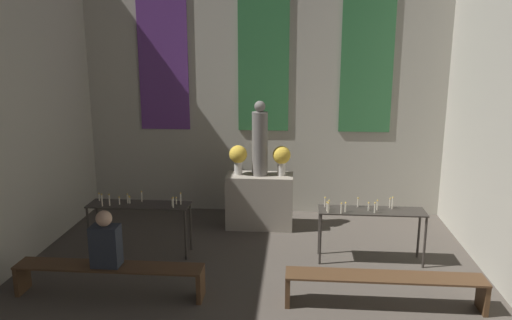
% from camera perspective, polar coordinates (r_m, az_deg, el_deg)
% --- Properties ---
extents(wall_back, '(6.95, 0.16, 5.02)m').
position_cam_1_polar(wall_back, '(9.43, 0.88, 9.06)').
color(wall_back, '#B2AD9E').
rests_on(wall_back, ground_plane).
extents(altar, '(1.17, 0.56, 0.96)m').
position_cam_1_polar(altar, '(8.90, 0.43, -4.69)').
color(altar, gray).
rests_on(altar, ground_plane).
extents(statue, '(0.27, 0.27, 1.30)m').
position_cam_1_polar(statue, '(8.63, 0.44, 2.19)').
color(statue, slate).
rests_on(statue, altar).
extents(flower_vase_left, '(0.31, 0.31, 0.52)m').
position_cam_1_polar(flower_vase_left, '(8.72, -2.05, 0.45)').
color(flower_vase_left, beige).
rests_on(flower_vase_left, altar).
extents(flower_vase_right, '(0.31, 0.31, 0.52)m').
position_cam_1_polar(flower_vase_right, '(8.67, 2.94, 0.36)').
color(flower_vase_right, beige).
rests_on(flower_vase_right, altar).
extents(candle_rack_left, '(1.57, 0.43, 1.00)m').
position_cam_1_polar(candle_rack_left, '(7.94, -13.19, -5.58)').
color(candle_rack_left, '#332D28').
rests_on(candle_rack_left, ground_plane).
extents(candle_rack_right, '(1.57, 0.43, 0.99)m').
position_cam_1_polar(candle_rack_right, '(7.65, 12.98, -6.29)').
color(candle_rack_right, '#332D28').
rests_on(candle_rack_right, ground_plane).
extents(pew_back_left, '(2.45, 0.36, 0.42)m').
position_cam_1_polar(pew_back_left, '(6.89, -16.41, -12.23)').
color(pew_back_left, '#4C331E').
rests_on(pew_back_left, ground_plane).
extents(pew_back_right, '(2.45, 0.36, 0.42)m').
position_cam_1_polar(pew_back_right, '(6.56, 14.45, -13.46)').
color(pew_back_right, '#4C331E').
rests_on(pew_back_right, ground_plane).
extents(person_seated, '(0.36, 0.24, 0.75)m').
position_cam_1_polar(person_seated, '(6.73, -16.82, -8.93)').
color(person_seated, '#282D38').
rests_on(person_seated, pew_back_left).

